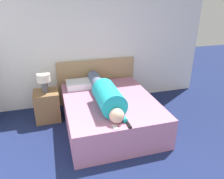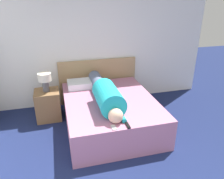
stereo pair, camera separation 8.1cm
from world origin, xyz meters
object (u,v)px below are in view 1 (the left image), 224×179
(person_lying, at_px, (106,94))
(table_lamp, at_px, (44,80))
(tv_remote, at_px, (129,125))
(nightstand, at_px, (47,106))
(pillow_near_headboard, at_px, (83,84))
(bed, at_px, (110,112))
(cell_phone, at_px, (115,127))

(person_lying, bearing_deg, table_lamp, 146.06)
(tv_remote, bearing_deg, person_lying, 100.19)
(nightstand, bearing_deg, pillow_near_headboard, 11.59)
(table_lamp, distance_m, tv_remote, 1.83)
(bed, xyz_separation_m, nightstand, (-1.08, 0.54, 0.02))
(bed, bearing_deg, nightstand, 153.56)
(person_lying, distance_m, tv_remote, 0.80)
(pillow_near_headboard, xyz_separation_m, cell_phone, (0.20, -1.56, -0.06))
(person_lying, bearing_deg, cell_phone, -94.65)
(table_lamp, xyz_separation_m, pillow_near_headboard, (0.71, 0.15, -0.22))
(bed, xyz_separation_m, pillow_near_headboard, (-0.37, 0.69, 0.33))
(bed, relative_size, cell_phone, 14.89)
(cell_phone, bearing_deg, nightstand, 122.87)
(pillow_near_headboard, bearing_deg, person_lying, -71.89)
(table_lamp, bearing_deg, person_lying, -33.94)
(bed, relative_size, person_lying, 1.09)
(person_lying, distance_m, pillow_near_headboard, 0.85)
(tv_remote, bearing_deg, bed, 92.10)
(table_lamp, xyz_separation_m, tv_remote, (1.12, -1.43, -0.27))
(nightstand, xyz_separation_m, cell_phone, (0.92, -1.42, 0.25))
(tv_remote, bearing_deg, cell_phone, 177.10)
(nightstand, bearing_deg, tv_remote, -51.99)
(pillow_near_headboard, relative_size, tv_remote, 4.18)
(table_lamp, bearing_deg, tv_remote, -51.99)
(person_lying, height_order, cell_phone, person_lying)
(bed, xyz_separation_m, person_lying, (-0.11, -0.12, 0.43))
(nightstand, relative_size, tv_remote, 3.84)
(nightstand, distance_m, cell_phone, 1.71)
(bed, xyz_separation_m, cell_phone, (-0.17, -0.88, 0.27))
(table_lamp, relative_size, pillow_near_headboard, 0.56)
(pillow_near_headboard, bearing_deg, nightstand, -168.41)
(pillow_near_headboard, xyz_separation_m, tv_remote, (0.40, -1.58, -0.05))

